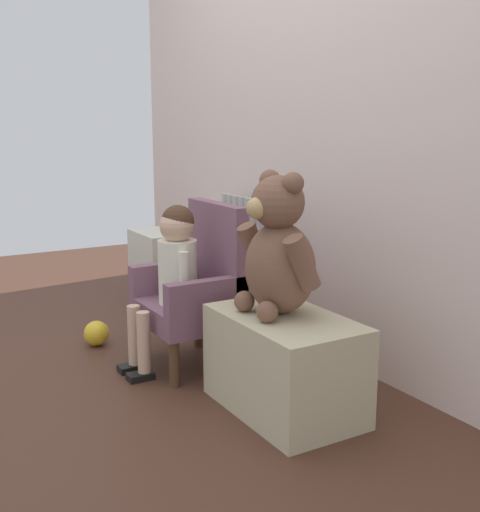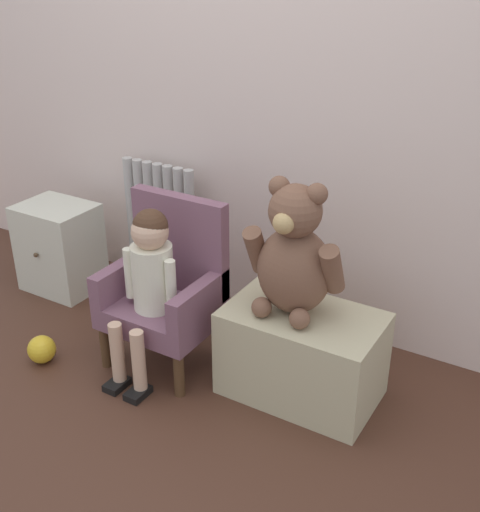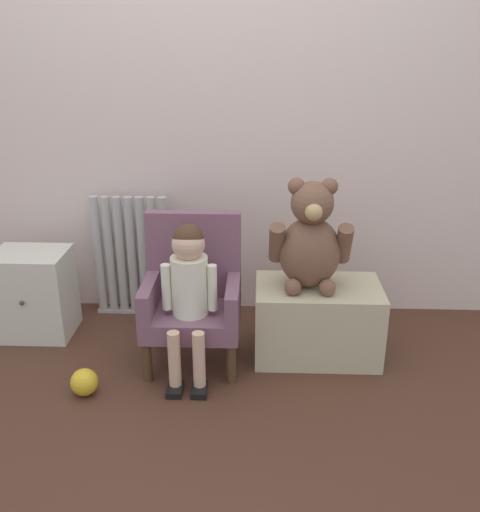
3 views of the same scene
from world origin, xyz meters
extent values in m
plane|color=#492B1E|center=(0.00, 0.00, 0.00)|extent=(6.00, 6.00, 0.00)
cube|color=beige|center=(0.00, 1.08, 1.20)|extent=(3.80, 0.05, 2.40)
cylinder|color=#B3B2AF|center=(-0.65, 0.95, 0.36)|extent=(0.05, 0.05, 0.67)
cylinder|color=#B3B2AF|center=(-0.59, 0.95, 0.36)|extent=(0.05, 0.05, 0.67)
cylinder|color=#B3B2AF|center=(-0.52, 0.95, 0.36)|extent=(0.05, 0.05, 0.67)
cylinder|color=#B3B2AF|center=(-0.46, 0.95, 0.36)|extent=(0.05, 0.05, 0.67)
cylinder|color=#B3B2AF|center=(-0.40, 0.95, 0.36)|extent=(0.05, 0.05, 0.67)
cylinder|color=#B3B2AF|center=(-0.34, 0.95, 0.36)|extent=(0.05, 0.05, 0.67)
cylinder|color=#B3B2AF|center=(-0.28, 0.95, 0.36)|extent=(0.05, 0.05, 0.67)
cube|color=#B3B2AF|center=(-0.46, 0.95, 0.01)|extent=(0.43, 0.05, 0.02)
cube|color=beige|center=(-0.93, 0.70, 0.23)|extent=(0.38, 0.30, 0.46)
sphere|color=#4C3823|center=(-0.93, 0.54, 0.25)|extent=(0.02, 0.02, 0.02)
cube|color=#795063|center=(-0.07, 0.43, 0.25)|extent=(0.45, 0.37, 0.10)
cube|color=#795063|center=(-0.07, 0.58, 0.51)|extent=(0.45, 0.06, 0.43)
cube|color=#795063|center=(-0.26, 0.43, 0.37)|extent=(0.06, 0.37, 0.14)
cube|color=#795063|center=(0.13, 0.43, 0.37)|extent=(0.06, 0.37, 0.14)
cylinder|color=#4C331E|center=(-0.26, 0.27, 0.10)|extent=(0.04, 0.04, 0.20)
cylinder|color=#4C331E|center=(0.13, 0.27, 0.10)|extent=(0.04, 0.04, 0.20)
cylinder|color=#4C331E|center=(-0.26, 0.58, 0.10)|extent=(0.04, 0.04, 0.20)
cylinder|color=#4C331E|center=(0.13, 0.58, 0.10)|extent=(0.04, 0.04, 0.20)
cylinder|color=silver|center=(-0.07, 0.39, 0.44)|extent=(0.17, 0.17, 0.28)
sphere|color=#D8AD8E|center=(-0.07, 0.39, 0.64)|extent=(0.15, 0.15, 0.15)
sphere|color=#472D1E|center=(-0.07, 0.39, 0.66)|extent=(0.14, 0.14, 0.14)
cylinder|color=#D8AD8E|center=(-0.12, 0.20, 0.16)|extent=(0.06, 0.06, 0.27)
cube|color=black|center=(-0.12, 0.18, 0.01)|extent=(0.07, 0.11, 0.03)
cylinder|color=#D8AD8E|center=(-0.01, 0.20, 0.16)|extent=(0.06, 0.06, 0.27)
cube|color=black|center=(-0.01, 0.18, 0.01)|extent=(0.07, 0.11, 0.03)
cylinder|color=silver|center=(-0.17, 0.37, 0.44)|extent=(0.04, 0.04, 0.22)
cylinder|color=silver|center=(0.04, 0.37, 0.44)|extent=(0.04, 0.04, 0.22)
cube|color=#BEB58F|center=(0.54, 0.54, 0.19)|extent=(0.61, 0.38, 0.37)
ellipsoid|color=brown|center=(0.49, 0.55, 0.54)|extent=(0.29, 0.25, 0.34)
sphere|color=brown|center=(0.49, 0.54, 0.79)|extent=(0.20, 0.20, 0.20)
sphere|color=tan|center=(0.49, 0.45, 0.78)|extent=(0.08, 0.08, 0.08)
sphere|color=brown|center=(0.41, 0.55, 0.87)|extent=(0.08, 0.08, 0.08)
sphere|color=brown|center=(0.56, 0.55, 0.87)|extent=(0.08, 0.08, 0.08)
cylinder|color=brown|center=(0.33, 0.54, 0.60)|extent=(0.07, 0.15, 0.21)
cylinder|color=brown|center=(0.65, 0.54, 0.60)|extent=(0.07, 0.15, 0.21)
sphere|color=brown|center=(0.41, 0.44, 0.41)|extent=(0.08, 0.08, 0.08)
sphere|color=brown|center=(0.57, 0.44, 0.41)|extent=(0.08, 0.08, 0.08)
sphere|color=gold|center=(-0.52, 0.15, 0.06)|extent=(0.12, 0.12, 0.12)
camera|label=1|loc=(2.42, -0.75, 1.08)|focal=45.00mm
camera|label=2|loc=(1.42, -1.40, 1.66)|focal=45.00mm
camera|label=3|loc=(0.25, -1.97, 1.53)|focal=40.00mm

